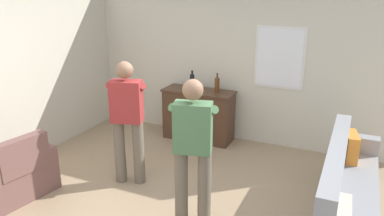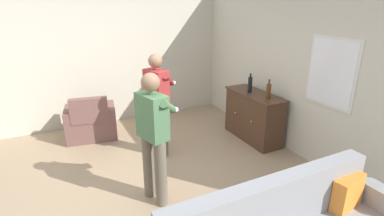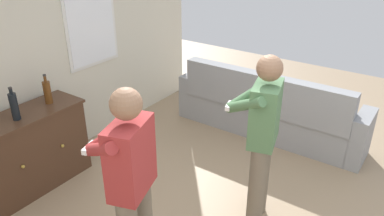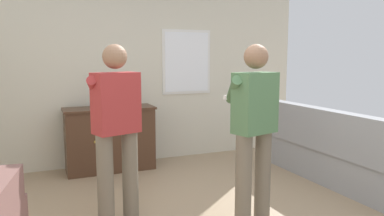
{
  "view_description": "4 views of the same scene",
  "coord_description": "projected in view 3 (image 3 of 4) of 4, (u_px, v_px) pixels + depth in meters",
  "views": [
    {
      "loc": [
        1.88,
        -3.28,
        2.6
      ],
      "look_at": [
        0.1,
        0.6,
        1.17
      ],
      "focal_mm": 35.0,
      "sensor_mm": 36.0,
      "label": 1
    },
    {
      "loc": [
        3.49,
        -0.98,
        2.45
      ],
      "look_at": [
        0.07,
        0.73,
        1.06
      ],
      "focal_mm": 28.0,
      "sensor_mm": 36.0,
      "label": 2
    },
    {
      "loc": [
        -2.35,
        -1.06,
        2.6
      ],
      "look_at": [
        0.05,
        0.62,
        1.18
      ],
      "focal_mm": 35.0,
      "sensor_mm": 36.0,
      "label": 3
    },
    {
      "loc": [
        -1.46,
        -2.81,
        1.57
      ],
      "look_at": [
        0.05,
        0.81,
        1.03
      ],
      "focal_mm": 35.0,
      "sensor_mm": 36.0,
      "label": 4
    }
  ],
  "objects": [
    {
      "name": "bottle_liquor_amber",
      "position": [
        14.0,
        106.0,
        3.64
      ],
      "size": [
        0.08,
        0.08,
        0.34
      ],
      "color": "black",
      "rests_on": "sideboard_cabinet"
    },
    {
      "name": "person_standing_left",
      "position": [
        131.0,
        183.0,
        2.69
      ],
      "size": [
        0.53,
        0.52,
        1.68
      ],
      "color": "#6B6051",
      "rests_on": "ground"
    },
    {
      "name": "couch",
      "position": [
        266.0,
        112.0,
        5.04
      ],
      "size": [
        0.57,
        2.6,
        0.94
      ],
      "color": "gray",
      "rests_on": "ground"
    },
    {
      "name": "bottle_wine_green",
      "position": [
        47.0,
        92.0,
        3.99
      ],
      "size": [
        0.08,
        0.08,
        0.33
      ],
      "color": "#593314",
      "rests_on": "sideboard_cabinet"
    },
    {
      "name": "sideboard_cabinet",
      "position": [
        31.0,
        151.0,
        3.99
      ],
      "size": [
        1.22,
        0.49,
        0.88
      ],
      "color": "#472D1E",
      "rests_on": "ground"
    },
    {
      "name": "wall_back_with_window",
      "position": [
        40.0,
        46.0,
        4.18
      ],
      "size": [
        5.2,
        0.15,
        2.8
      ],
      "color": "beige",
      "rests_on": "ground"
    },
    {
      "name": "person_standing_right",
      "position": [
        262.0,
        136.0,
        3.3
      ],
      "size": [
        0.54,
        0.52,
        1.68
      ],
      "color": "#6B6051",
      "rests_on": "ground"
    }
  ]
}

